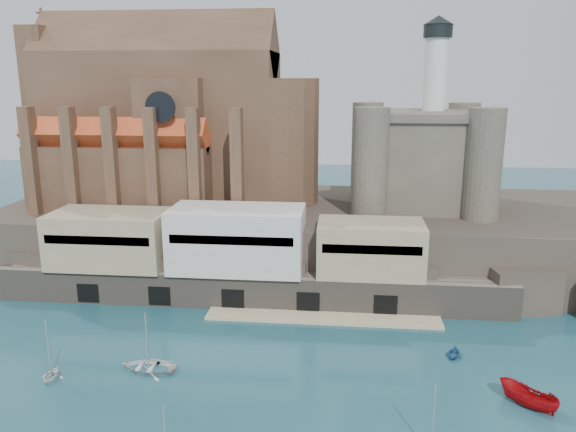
# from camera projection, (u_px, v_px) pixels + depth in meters

# --- Properties ---
(ground) EXTENTS (300.00, 300.00, 0.00)m
(ground) POSITION_uv_depth(u_px,v_px,m) (295.00, 394.00, 54.79)
(ground) COLOR #184450
(ground) RESTS_ON ground
(promontory) EXTENTS (100.00, 36.00, 10.00)m
(promontory) POSITION_uv_depth(u_px,v_px,m) (315.00, 236.00, 91.65)
(promontory) COLOR #2C2621
(promontory) RESTS_ON ground
(quay) EXTENTS (70.00, 12.00, 13.05)m
(quay) POSITION_uv_depth(u_px,v_px,m) (236.00, 258.00, 76.63)
(quay) COLOR #6A6155
(quay) RESTS_ON ground
(church) EXTENTS (47.00, 25.93, 30.51)m
(church) POSITION_uv_depth(u_px,v_px,m) (172.00, 127.00, 92.30)
(church) COLOR #493122
(church) RESTS_ON promontory
(castle_keep) EXTENTS (21.20, 21.20, 29.30)m
(castle_keep) POSITION_uv_depth(u_px,v_px,m) (420.00, 154.00, 88.47)
(castle_keep) COLOR #4C463B
(castle_keep) RESTS_ON promontory
(boat_4) EXTENTS (2.76, 1.76, 3.12)m
(boat_4) POSITION_uv_depth(u_px,v_px,m) (52.00, 378.00, 57.65)
(boat_4) COLOR silver
(boat_4) RESTS_ON ground
(boat_5) EXTENTS (3.08, 3.08, 5.73)m
(boat_5) POSITION_uv_depth(u_px,v_px,m) (527.00, 406.00, 52.86)
(boat_5) COLOR #A90A0E
(boat_5) RESTS_ON ground
(boat_6) EXTENTS (1.62, 4.39, 6.01)m
(boat_6) POSITION_uv_depth(u_px,v_px,m) (149.00, 369.00, 59.45)
(boat_6) COLOR silver
(boat_6) RESTS_ON ground
(boat_7) EXTENTS (2.89, 2.35, 2.89)m
(boat_7) POSITION_uv_depth(u_px,v_px,m) (454.00, 356.00, 62.22)
(boat_7) COLOR navy
(boat_7) RESTS_ON ground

